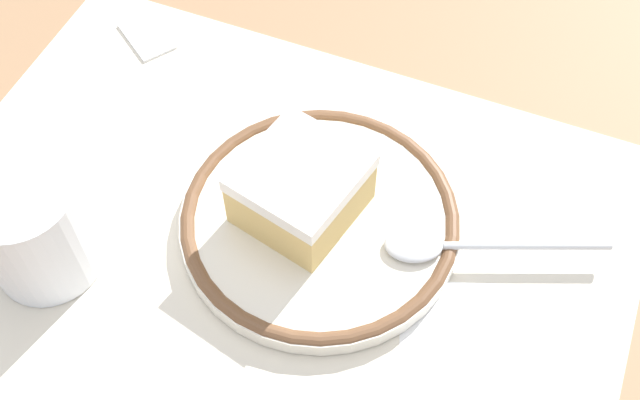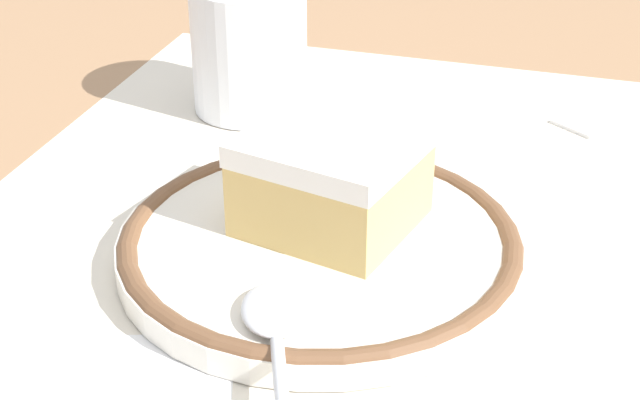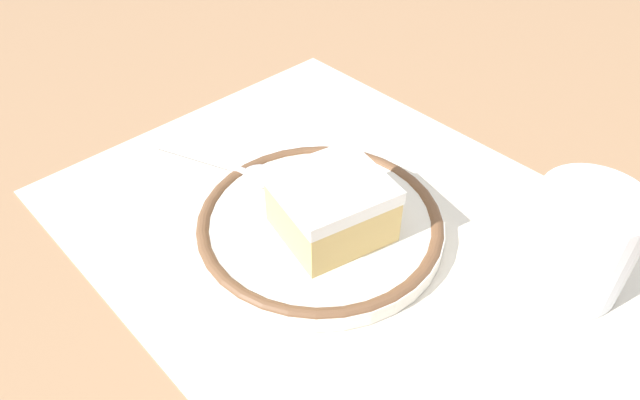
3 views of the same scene
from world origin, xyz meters
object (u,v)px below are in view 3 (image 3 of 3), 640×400
napkin (274,127)px  cake_slice (332,206)px  plate (320,224)px  cup (578,247)px  spoon (243,170)px

napkin → cake_slice: bearing=-24.3°
plate → cake_slice: 0.03m
plate → cup: bearing=30.6°
plate → cake_slice: bearing=-5.2°
cake_slice → cup: (0.14, 0.09, -0.00)m
cup → cake_slice: bearing=-146.6°
spoon → napkin: (-0.05, 0.07, -0.02)m
cake_slice → spoon: (-0.10, -0.01, -0.02)m
napkin → spoon: bearing=-56.2°
spoon → napkin: spoon is taller
plate → cake_slice: size_ratio=2.12×
spoon → plate: bearing=5.4°
plate → spoon: spoon is taller
spoon → napkin: bearing=123.8°
plate → cake_slice: cake_slice is taller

